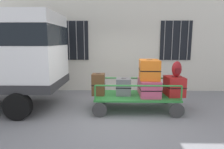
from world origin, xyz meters
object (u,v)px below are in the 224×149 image
at_px(suitcase_center_middle, 149,70).
at_px(backpack, 177,69).
at_px(suitcase_midleft_bottom, 124,87).
at_px(suitcase_center_bottom, 149,87).
at_px(suitcase_left_bottom, 98,84).
at_px(suitcase_midright_bottom, 174,86).
at_px(luggage_cart, 136,97).

xyz_separation_m(suitcase_center_middle, backpack, (0.76, -0.05, 0.02)).
xyz_separation_m(suitcase_midleft_bottom, suitcase_center_bottom, (0.72, -0.01, -0.01)).
bearing_deg(backpack, suitcase_left_bottom, 179.20).
bearing_deg(suitcase_center_middle, suitcase_midleft_bottom, -178.41).
distance_m(suitcase_center_middle, suitcase_midright_bottom, 0.87).
bearing_deg(suitcase_midright_bottom, backpack, -39.57).
height_order(luggage_cart, suitcase_midright_bottom, suitcase_midright_bottom).
bearing_deg(suitcase_left_bottom, suitcase_midleft_bottom, -0.36).
relative_size(luggage_cart, backpack, 5.48).
xyz_separation_m(suitcase_left_bottom, backpack, (2.21, -0.03, 0.46)).
relative_size(suitcase_center_middle, suitcase_midright_bottom, 1.13).
bearing_deg(backpack, suitcase_center_bottom, 178.69).
distance_m(suitcase_center_bottom, suitcase_center_middle, 0.51).
bearing_deg(luggage_cart, suitcase_midleft_bottom, 179.98).
bearing_deg(luggage_cart, suitcase_center_middle, 3.20).
relative_size(suitcase_left_bottom, suitcase_midright_bottom, 0.94).
distance_m(suitcase_left_bottom, suitcase_midleft_bottom, 0.73).
bearing_deg(suitcase_midleft_bottom, suitcase_center_bottom, -0.72).
bearing_deg(suitcase_midright_bottom, suitcase_midleft_bottom, -179.82).
xyz_separation_m(suitcase_midleft_bottom, suitcase_center_middle, (0.72, 0.02, 0.50)).
height_order(suitcase_left_bottom, suitcase_center_middle, suitcase_center_middle).
distance_m(suitcase_midleft_bottom, suitcase_midright_bottom, 1.45).
xyz_separation_m(suitcase_center_bottom, backpack, (0.76, -0.02, 0.54)).
bearing_deg(suitcase_midright_bottom, suitcase_left_bottom, -180.00).
relative_size(suitcase_center_bottom, backpack, 2.01).
height_order(luggage_cart, suitcase_midleft_bottom, suitcase_midleft_bottom).
relative_size(suitcase_left_bottom, backpack, 1.42).
bearing_deg(suitcase_center_middle, backpack, -3.50).
xyz_separation_m(suitcase_center_bottom, suitcase_midright_bottom, (0.72, 0.01, 0.04)).
height_order(suitcase_center_middle, backpack, suitcase_center_middle).
relative_size(suitcase_left_bottom, suitcase_midleft_bottom, 1.27).
bearing_deg(suitcase_midleft_bottom, suitcase_midright_bottom, 0.18).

